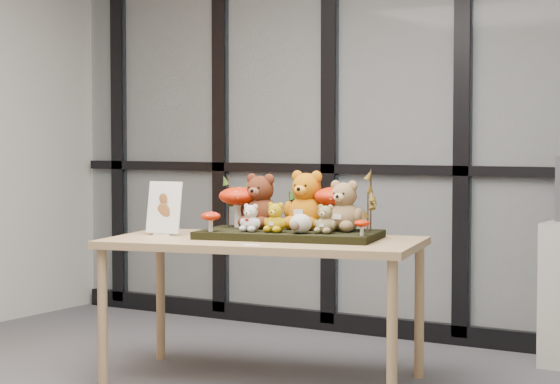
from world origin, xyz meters
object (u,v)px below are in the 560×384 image
Objects in this scene: bear_beige_small at (326,217)px; mushroom_back_left at (239,205)px; bear_brown_medium at (261,198)px; bear_white_bow at (251,216)px; bear_small_yellow at (276,216)px; bear_pooh_yellow at (307,197)px; plush_cream_hedgehog at (301,223)px; mushroom_front_left at (211,221)px; sign_holder at (164,210)px; diorama_tray at (289,235)px; bear_tan_back at (344,203)px; mushroom_back_right at (336,206)px; mushroom_front_right at (362,227)px; display_table at (264,252)px.

mushroom_back_left is at bearing 159.92° from bear_beige_small.
bear_white_bow is (0.07, -0.21, -0.08)m from bear_brown_medium.
bear_beige_small is (0.24, 0.08, -0.00)m from bear_small_yellow.
plush_cream_hedgehog is (0.10, -0.23, -0.11)m from bear_pooh_yellow.
sign_holder is (-0.33, 0.05, 0.04)m from mushroom_front_left.
diorama_tray is at bearing 33.03° from bear_white_bow.
bear_tan_back is 0.08m from mushroom_back_right.
sign_holder reaches higher than mushroom_front_right.
mushroom_front_right is (0.41, -0.18, -0.12)m from bear_pooh_yellow.
diorama_tray is at bearing -166.41° from bear_tan_back.
mushroom_back_right reaches higher than bear_white_bow.
mushroom_front_left is 1.30× the size of mushroom_front_right.
mushroom_back_left is 0.53m from mushroom_back_right.
diorama_tray is 0.41m from mushroom_front_left.
bear_pooh_yellow is 0.52m from mushroom_front_left.
bear_tan_back is 0.36m from bear_small_yellow.
plush_cream_hedgehog reaches higher than display_table.
mushroom_front_right is at bearing -55.36° from bear_tan_back.
display_table is at bearing -162.24° from bear_tan_back.
display_table is 7.26× the size of mushroom_back_left.
bear_beige_small is 1.42× the size of mushroom_front_left.
diorama_tray is 2.88× the size of bear_brown_medium.
display_table is at bearing 5.37° from sign_holder.
mushroom_front_left is at bearing -122.29° from bear_brown_medium.
mushroom_back_right is at bearing 28.11° from display_table.
plush_cream_hedgehog is at bearing 17.75° from mushroom_front_left.
bear_tan_back reaches higher than bear_small_yellow.
mushroom_back_right is (0.39, 0.10, -0.03)m from bear_brown_medium.
plush_cream_hedgehog is at bearing 1.04° from sign_holder.
bear_small_yellow is at bearing -175.34° from bear_beige_small.
diorama_tray is 0.23m from bear_pooh_yellow.
display_table is at bearing -27.41° from mushroom_back_left.
display_table is at bearing 35.88° from mushroom_front_left.
display_table is 0.56m from mushroom_front_right.
display_table is at bearing -175.81° from mushroom_front_right.
bear_brown_medium is at bearing 174.67° from bear_tan_back.
mushroom_back_left is 0.96× the size of mushroom_back_right.
sign_holder is (-0.64, -0.08, 0.01)m from bear_small_yellow.
bear_brown_medium is 1.11× the size of bear_tan_back.
mushroom_front_left is at bearing -155.94° from diorama_tray.
bear_small_yellow is 1.49× the size of mushroom_front_left.
bear_brown_medium is at bearing 24.29° from sign_holder.
bear_tan_back reaches higher than bear_white_bow.
bear_tan_back is at bearing 32.82° from mushroom_front_left.
mushroom_back_left is at bearing 92.72° from mushroom_front_left.
bear_small_yellow reaches higher than mushroom_front_right.
bear_small_yellow is 0.33m from mushroom_front_left.
mushroom_front_left is (-0.55, -0.21, -0.02)m from bear_beige_small.
mushroom_front_right is (0.31, 0.05, -0.01)m from plush_cream_hedgehog.
mushroom_back_right is at bearing 13.81° from mushroom_back_left.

